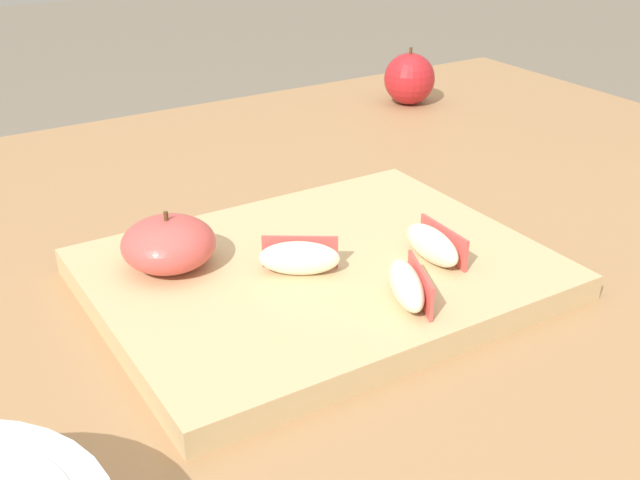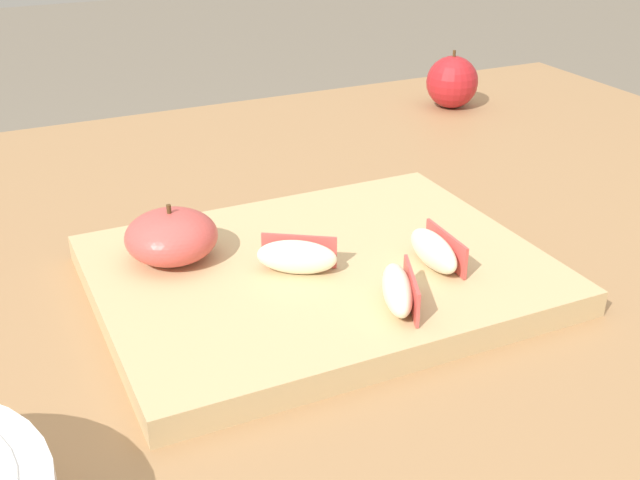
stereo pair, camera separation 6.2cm
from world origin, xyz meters
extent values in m
cube|color=#9E754C|center=(0.00, 0.00, 0.75)|extent=(1.26, 0.86, 0.03)
cube|color=#9E754C|center=(0.57, 0.37, 0.37)|extent=(0.06, 0.06, 0.73)
cube|color=tan|center=(-0.02, -0.09, 0.77)|extent=(0.35, 0.27, 0.02)
ellipsoid|color=#D14C47|center=(-0.12, -0.03, 0.81)|extent=(0.07, 0.07, 0.04)
cylinder|color=#4C3319|center=(-0.12, -0.03, 0.83)|extent=(0.00, 0.00, 0.01)
ellipsoid|color=#F4EACC|center=(-0.04, -0.10, 0.80)|extent=(0.06, 0.05, 0.03)
cube|color=#D14C47|center=(-0.04, -0.09, 0.80)|extent=(0.05, 0.03, 0.03)
ellipsoid|color=#F4EACC|center=(0.06, -0.13, 0.80)|extent=(0.02, 0.06, 0.03)
cube|color=#D14C47|center=(0.07, -0.13, 0.80)|extent=(0.01, 0.06, 0.03)
ellipsoid|color=#F4EACC|center=(0.00, -0.17, 0.80)|extent=(0.04, 0.07, 0.03)
cube|color=#D14C47|center=(0.01, -0.18, 0.80)|extent=(0.02, 0.06, 0.03)
sphere|color=#B21E23|center=(0.35, 0.28, 0.80)|extent=(0.07, 0.07, 0.07)
cylinder|color=#4C3319|center=(0.35, 0.28, 0.84)|extent=(0.00, 0.00, 0.01)
camera|label=1|loc=(-0.31, -0.56, 1.08)|focal=44.30mm
camera|label=2|loc=(-0.26, -0.59, 1.08)|focal=44.30mm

